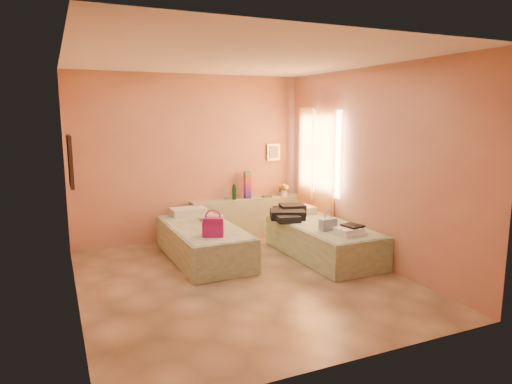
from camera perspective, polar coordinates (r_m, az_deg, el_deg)
ground at (r=6.09m, az=-1.82°, el=-10.85°), size 4.50×4.50×0.00m
room_walls at (r=6.31m, az=-2.14°, el=6.53°), size 4.02×4.51×2.81m
headboard_ledge at (r=8.22m, az=-1.11°, el=-3.03°), size 2.05×0.30×0.65m
bed_left at (r=6.89m, az=-6.61°, el=-6.25°), size 0.92×2.01×0.50m
bed_right at (r=7.01m, az=8.37°, el=-6.01°), size 0.92×2.01×0.50m
water_bottle at (r=8.02m, az=-2.75°, el=-0.04°), size 0.07×0.07×0.26m
rainbow_box at (r=8.12m, az=-1.10°, el=0.88°), size 0.11×0.11×0.48m
small_dish at (r=8.05m, az=-3.56°, el=-0.85°), size 0.15×0.15×0.03m
green_book at (r=8.24m, az=1.36°, el=-0.58°), size 0.17×0.13×0.03m
flower_vase at (r=8.37m, az=3.51°, el=0.42°), size 0.22×0.22×0.27m
magenta_handbag at (r=6.21m, az=-5.39°, el=-4.35°), size 0.32×0.26×0.27m
khaki_garment at (r=7.19m, az=-5.57°, el=-3.25°), size 0.43×0.39×0.06m
clothes_pile at (r=7.28m, az=4.28°, el=-2.60°), size 0.71×0.71×0.18m
blue_handbag at (r=6.61m, az=8.98°, el=-4.02°), size 0.27×0.15×0.17m
towel_stack at (r=6.40m, az=11.76°, el=-4.86°), size 0.36×0.31×0.10m
sandal_pair at (r=6.45m, az=12.01°, el=-4.17°), size 0.24×0.29×0.03m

